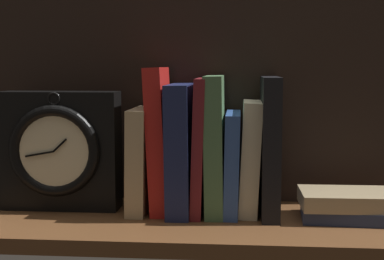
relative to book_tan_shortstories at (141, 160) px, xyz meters
The scene contains 12 objects.
ground_plane 15.73cm from the book_tan_shortstories, 23.65° to the right, with size 80.95×28.80×2.50cm, color brown.
back_panel 18.22cm from the book_tan_shortstories, 40.27° to the left, with size 80.95×1.20×41.64cm, color black.
book_tan_shortstories is the anchor object (origin of this frame).
book_red_requiem 5.00cm from the book_tan_shortstories, ahead, with size 3.01×12.54×25.77cm, color red.
book_navy_bierce 7.56cm from the book_tan_shortstories, ahead, with size 4.03×16.55×22.84cm, color #192147.
book_maroon_dawkins 10.84cm from the book_tan_shortstories, ahead, with size 1.90×15.06×23.88cm, color maroon.
book_green_romantic 13.65cm from the book_tan_shortstories, ahead, with size 3.16×14.90×24.33cm, color #476B44.
book_blue_modern 16.45cm from the book_tan_shortstories, ahead, with size 2.49×14.72×17.84cm, color #2D4C8E.
book_cream_twain 19.62cm from the book_tan_shortstories, ahead, with size 3.22×12.21×19.85cm, color beige.
book_black_skeptic 23.22cm from the book_tan_shortstories, ahead, with size 3.05×16.99×24.17cm, color black.
framed_clock 14.95cm from the book_tan_shortstories, behind, with size 21.47×7.51×21.52cm.
book_stack_side 37.49cm from the book_tan_shortstories, ahead, with size 18.22×11.57×4.81cm.
Camera 1 is at (7.03, -94.85, 25.94)cm, focal length 52.88 mm.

